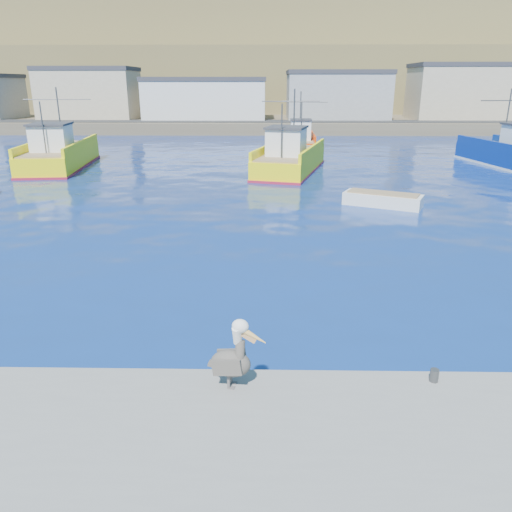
{
  "coord_description": "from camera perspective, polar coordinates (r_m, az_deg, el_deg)",
  "views": [
    {
      "loc": [
        -0.84,
        -13.21,
        6.89
      ],
      "look_at": [
        -1.15,
        3.3,
        1.15
      ],
      "focal_mm": 35.0,
      "sensor_mm": 36.0,
      "label": 1
    }
  ],
  "objects": [
    {
      "name": "skiff_mid",
      "position": [
        30.53,
        14.26,
        6.15
      ],
      "size": [
        4.71,
        3.34,
        0.97
      ],
      "color": "silver",
      "rests_on": "ground"
    },
    {
      "name": "dock_bollards",
      "position": [
        11.71,
        8.19,
        -13.23
      ],
      "size": [
        36.2,
        0.2,
        0.3
      ],
      "color": "#4C4C4C",
      "rests_on": "dock"
    },
    {
      "name": "ground",
      "position": [
        14.92,
        4.23,
        -8.38
      ],
      "size": [
        260.0,
        260.0,
        0.0
      ],
      "primitive_type": "plane",
      "color": "#08125E",
      "rests_on": "ground"
    },
    {
      "name": "trawler_yellow_a",
      "position": [
        46.4,
        -21.58,
        10.69
      ],
      "size": [
        5.6,
        12.57,
        6.63
      ],
      "color": "#FFED0B",
      "rests_on": "ground"
    },
    {
      "name": "pelican",
      "position": [
        11.13,
        -2.68,
        -11.55
      ],
      "size": [
        1.34,
        0.69,
        1.65
      ],
      "color": "#595451",
      "rests_on": "dock"
    },
    {
      "name": "trawler_blue",
      "position": [
        49.55,
        27.16,
        10.34
      ],
      "size": [
        5.74,
        11.8,
        6.52
      ],
      "color": "navy",
      "rests_on": "ground"
    },
    {
      "name": "far_shore",
      "position": [
        122.43,
        1.58,
        20.15
      ],
      "size": [
        200.0,
        81.0,
        24.0
      ],
      "color": "brown",
      "rests_on": "ground"
    },
    {
      "name": "boat_orange",
      "position": [
        55.59,
        5.06,
        13.04
      ],
      "size": [
        4.15,
        7.99,
        6.03
      ],
      "color": "#F13B03",
      "rests_on": "ground"
    },
    {
      "name": "trawler_yellow_b",
      "position": [
        41.23,
        3.86,
        10.99
      ],
      "size": [
        6.68,
        12.01,
        6.53
      ],
      "color": "#FFED0B",
      "rests_on": "ground"
    }
  ]
}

